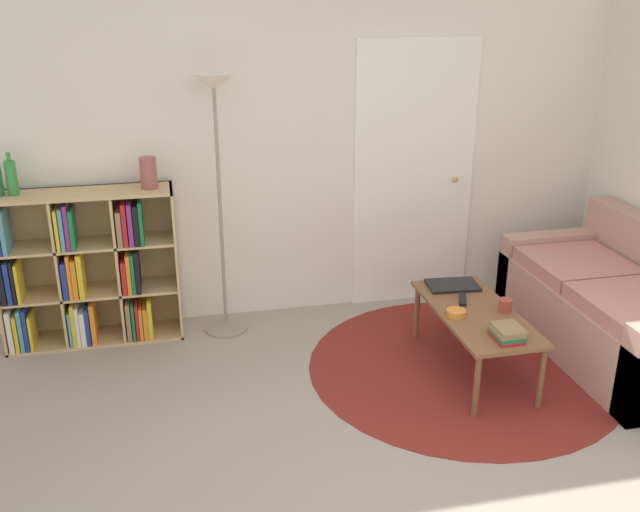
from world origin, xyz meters
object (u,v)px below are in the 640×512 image
bookshelf (86,272)px  couch (621,311)px  laptop (453,285)px  bottle_middle (12,177)px  bowl (456,313)px  coffee_table (476,317)px  cup (505,305)px  vase_on_shelf (148,173)px  floor_lamp (216,128)px

bookshelf → couch: size_ratio=0.70×
laptop → bottle_middle: bearing=167.7°
laptop → bowl: 0.45m
bottle_middle → bowl: bearing=-21.4°
coffee_table → laptop: laptop is taller
bookshelf → bottle_middle: bottle_middle is taller
cup → bottle_middle: bearing=160.6°
laptop → cup: size_ratio=4.35×
laptop → bookshelf: bearing=166.4°
cup → laptop: bearing=110.9°
bookshelf → laptop: (2.42, -0.59, -0.08)m
bottle_middle → couch: bearing=-14.2°
coffee_table → vase_on_shelf: 2.32m
bowl → laptop: bearing=70.2°
bookshelf → floor_lamp: floor_lamp is taller
couch → laptop: couch is taller
floor_lamp → cup: size_ratio=21.97×
coffee_table → couch: bearing=1.3°
floor_lamp → bowl: floor_lamp is taller
floor_lamp → vase_on_shelf: (-0.45, 0.07, -0.29)m
floor_lamp → vase_on_shelf: floor_lamp is taller
laptop → cup: 0.47m
couch → cup: couch is taller
bookshelf → bowl: bookshelf is taller
coffee_table → bowl: bowl is taller
coffee_table → bookshelf: bearing=157.9°
bookshelf → couch: 3.61m
floor_lamp → bowl: (1.34, -0.95, -1.02)m
couch → floor_lamp: bearing=160.8°
bookshelf → bottle_middle: bearing=176.7°
floor_lamp → laptop: (1.50, -0.52, -1.03)m
cup → couch: bearing=4.4°
coffee_table → cup: 0.20m
couch → bookshelf: bearing=164.6°
bookshelf → bottle_middle: size_ratio=4.23×
laptop → cup: cup is taller
coffee_table → bottle_middle: size_ratio=3.89×
bottle_middle → vase_on_shelf: bearing=-1.5°
laptop → bottle_middle: 2.96m
couch → bowl: couch is taller
cup → bottle_middle: bottle_middle is taller
floor_lamp → coffee_table: size_ratio=1.67×
couch → cup: size_ratio=20.41×
bookshelf → cup: (2.59, -1.02, -0.05)m
couch → laptop: (-1.05, 0.37, 0.13)m
laptop → cup: bearing=-69.1°
bowl → cup: bearing=-1.6°
couch → coffee_table: 1.06m
bottle_middle → vase_on_shelf: size_ratio=1.33×
bookshelf → cup: 2.78m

